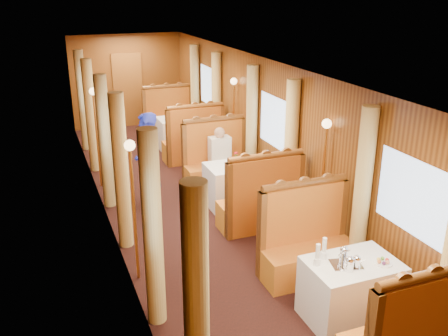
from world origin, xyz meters
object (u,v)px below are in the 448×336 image
table_near (350,290)px  table_far (181,133)px  teapot_right (357,263)px  banquette_near_aft (307,247)px  banquette_far_aft (170,121)px  passenger (220,152)px  teapot_left (349,265)px  tea_tray (346,265)px  rose_vase_far (180,111)px  rose_vase_mid (236,156)px  banquette_far_fwd (194,143)px  banquette_mid_aft (217,164)px  banquette_mid_fwd (260,204)px  teapot_back (344,255)px  table_mid (236,185)px  fruit_plate (383,262)px  steward (147,163)px

table_near → table_far: size_ratio=1.00×
teapot_right → banquette_near_aft: bearing=98.7°
banquette_far_aft → passenger: (-0.00, -3.70, 0.32)m
banquette_near_aft → teapot_left: banquette_near_aft is taller
teapot_left → passenger: bearing=75.5°
table_near → passenger: bearing=90.0°
banquette_far_aft → teapot_left: (-0.15, -8.14, 0.40)m
tea_tray → rose_vase_far: 6.99m
tea_tray → rose_vase_mid: rose_vase_mid is taller
table_far → banquette_far_aft: bearing=90.0°
banquette_near_aft → table_far: bearing=90.0°
table_far → banquette_far_fwd: 1.02m
banquette_mid_aft → rose_vase_far: bearing=90.2°
banquette_mid_aft → teapot_left: size_ratio=7.83×
banquette_mid_fwd → rose_vase_far: (-0.01, 4.48, 0.50)m
banquette_near_aft → banquette_far_fwd: bearing=90.0°
table_far → teapot_left: bearing=-91.2°
banquette_near_aft → teapot_back: 1.01m
teapot_back → passenger: 4.23m
table_mid → rose_vase_far: bearing=90.2°
banquette_mid_fwd → passenger: size_ratio=1.76×
banquette_far_aft → fruit_plate: bearing=-87.9°
banquette_mid_aft → table_far: banquette_mid_aft is taller
teapot_left → rose_vase_far: (0.14, 7.10, 0.11)m
banquette_far_fwd → teapot_left: (-0.15, -6.12, 0.40)m
banquette_far_fwd → teapot_right: 6.11m
teapot_right → steward: steward is taller
table_near → banquette_near_aft: banquette_near_aft is taller
steward → table_near: bearing=29.3°
table_mid → tea_tray: size_ratio=3.09×
banquette_mid_aft → teapot_left: bearing=-91.8°
teapot_back → steward: 4.00m
teapot_left → teapot_right: teapot_left is taller
banquette_near_aft → banquette_mid_aft: same height
table_mid → tea_tray: 3.54m
banquette_far_aft → teapot_right: banquette_far_aft is taller
table_mid → banquette_mid_aft: size_ratio=0.78×
banquette_mid_aft → steward: steward is taller
tea_tray → teapot_left: size_ratio=1.99×
banquette_far_aft → teapot_back: (-0.07, -7.92, 0.39)m
table_mid → teapot_right: 3.64m
rose_vase_far → steward: size_ratio=0.21×
teapot_right → steward: 4.20m
rose_vase_far → teapot_left: bearing=-91.1°
teapot_left → teapot_back: size_ratio=1.06×
tea_tray → teapot_back: (0.04, 0.11, 0.06)m
fruit_plate → passenger: passenger is taller
table_far → teapot_right: bearing=-90.3°
teapot_right → fruit_plate: bearing=5.9°
banquette_far_aft → teapot_back: bearing=-90.5°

